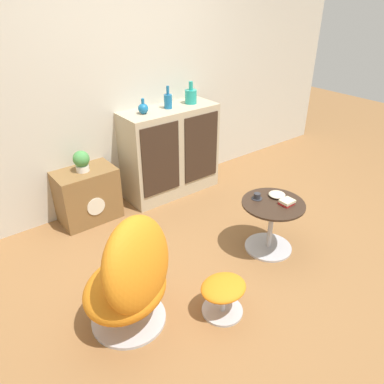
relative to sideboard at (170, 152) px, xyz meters
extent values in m
plane|color=olive|center=(-0.40, -1.41, -0.50)|extent=(12.00, 12.00, 0.00)
cube|color=beige|center=(-0.40, 0.25, 0.80)|extent=(6.40, 0.06, 2.60)
cube|color=tan|center=(0.00, 0.00, 0.00)|extent=(1.08, 0.43, 1.00)
cube|color=#332319|center=(-0.27, -0.22, 0.05)|extent=(0.45, 0.01, 0.76)
cube|color=#332319|center=(0.27, -0.22, 0.05)|extent=(0.45, 0.01, 0.76)
cube|color=brown|center=(-1.01, 0.03, -0.23)|extent=(0.59, 0.37, 0.55)
cylinder|color=beige|center=(-1.01, -0.16, -0.27)|extent=(0.19, 0.01, 0.19)
cylinder|color=#B7B7BC|center=(-1.37, -1.41, -0.49)|extent=(0.54, 0.54, 0.02)
cylinder|color=#B7B7BC|center=(-1.37, -1.41, -0.41)|extent=(0.06, 0.06, 0.13)
ellipsoid|color=orange|center=(-1.37, -1.41, -0.19)|extent=(0.83, 0.78, 0.31)
ellipsoid|color=orange|center=(-1.32, -1.51, 0.06)|extent=(0.76, 0.66, 0.69)
cylinder|color=#B7B7BC|center=(-0.78, -1.77, -0.49)|extent=(0.31, 0.31, 0.02)
cylinder|color=#B7B7BC|center=(-0.78, -1.77, -0.39)|extent=(0.04, 0.04, 0.17)
ellipsoid|color=orange|center=(-0.78, -1.77, -0.26)|extent=(0.35, 0.30, 0.09)
cylinder|color=#B7B7BC|center=(0.07, -1.46, -0.49)|extent=(0.43, 0.43, 0.02)
cylinder|color=#B7B7BC|center=(0.07, -1.46, -0.25)|extent=(0.04, 0.04, 0.45)
cylinder|color=#332319|center=(0.07, -1.46, -0.02)|extent=(0.55, 0.55, 0.02)
ellipsoid|color=#196699|center=(-0.31, 0.00, 0.55)|extent=(0.11, 0.11, 0.11)
cylinder|color=#196699|center=(-0.31, 0.00, 0.63)|extent=(0.03, 0.03, 0.05)
cylinder|color=#196699|center=(-0.01, 0.00, 0.57)|extent=(0.09, 0.09, 0.15)
cylinder|color=#196699|center=(-0.01, 0.00, 0.69)|extent=(0.03, 0.03, 0.09)
cylinder|color=teal|center=(0.29, 0.00, 0.57)|extent=(0.13, 0.13, 0.15)
cylinder|color=teal|center=(0.29, 0.00, 0.69)|extent=(0.05, 0.05, 0.09)
cylinder|color=silver|center=(-1.02, 0.03, 0.08)|extent=(0.13, 0.13, 0.06)
sphere|color=#478E47|center=(-1.02, 0.03, 0.18)|extent=(0.16, 0.16, 0.16)
cylinder|color=#2D2D33|center=(0.01, -1.32, -0.01)|extent=(0.10, 0.10, 0.01)
cylinder|color=#2D2D33|center=(0.01, -1.32, 0.02)|extent=(0.06, 0.06, 0.05)
cube|color=red|center=(0.15, -1.54, 0.00)|extent=(0.12, 0.10, 0.02)
cube|color=beige|center=(0.15, -1.55, 0.02)|extent=(0.12, 0.10, 0.02)
ellipsoid|color=beige|center=(0.18, -1.40, 0.01)|extent=(0.15, 0.15, 0.04)
camera|label=1|loc=(-2.20, -3.23, 1.66)|focal=35.00mm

